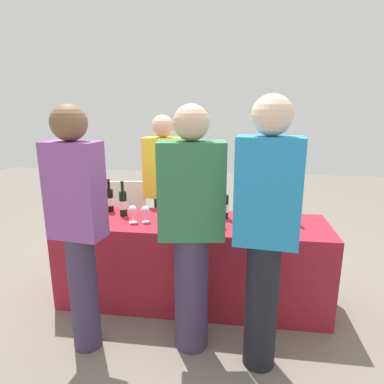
{
  "coord_description": "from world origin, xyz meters",
  "views": [
    {
      "loc": [
        0.36,
        -2.61,
        1.65
      ],
      "look_at": [
        0.0,
        0.0,
        0.98
      ],
      "focal_mm": 31.16,
      "sensor_mm": 36.0,
      "label": 1
    }
  ],
  "objects_px": {
    "wine_glass_5": "(263,216)",
    "guest_2": "(266,228)",
    "wine_bottle_6": "(292,209)",
    "wine_bottle_5": "(278,208)",
    "guest_0": "(78,222)",
    "wine_bottle_4": "(256,207)",
    "wine_glass_1": "(145,211)",
    "wine_bottle_1": "(123,203)",
    "menu_board": "(121,217)",
    "wine_glass_4": "(239,214)",
    "wine_bottle_0": "(109,200)",
    "wine_glass_0": "(132,210)",
    "guest_1": "(191,225)",
    "wine_bottle_2": "(187,203)",
    "server_pouring": "(164,189)",
    "wine_glass_2": "(181,211)",
    "wine_glass_3": "(221,217)",
    "wine_bottle_3": "(224,206)"
  },
  "relations": [
    {
      "from": "wine_glass_5",
      "to": "guest_2",
      "type": "relative_size",
      "value": 0.09
    },
    {
      "from": "wine_bottle_6",
      "to": "wine_glass_5",
      "type": "distance_m",
      "value": 0.3
    },
    {
      "from": "wine_bottle_5",
      "to": "guest_0",
      "type": "height_order",
      "value": "guest_0"
    },
    {
      "from": "wine_bottle_4",
      "to": "wine_glass_1",
      "type": "bearing_deg",
      "value": -169.1
    },
    {
      "from": "wine_bottle_1",
      "to": "wine_bottle_4",
      "type": "relative_size",
      "value": 0.99
    },
    {
      "from": "guest_0",
      "to": "menu_board",
      "type": "xyz_separation_m",
      "value": [
        -0.31,
        1.62,
        -0.51
      ]
    },
    {
      "from": "wine_bottle_1",
      "to": "wine_bottle_6",
      "type": "bearing_deg",
      "value": 0.05
    },
    {
      "from": "wine_bottle_5",
      "to": "wine_glass_5",
      "type": "distance_m",
      "value": 0.25
    },
    {
      "from": "wine_bottle_6",
      "to": "wine_glass_4",
      "type": "height_order",
      "value": "wine_bottle_6"
    },
    {
      "from": "wine_bottle_0",
      "to": "wine_glass_0",
      "type": "height_order",
      "value": "wine_bottle_0"
    },
    {
      "from": "wine_bottle_4",
      "to": "guest_1",
      "type": "bearing_deg",
      "value": -123.86
    },
    {
      "from": "wine_glass_1",
      "to": "guest_2",
      "type": "height_order",
      "value": "guest_2"
    },
    {
      "from": "wine_bottle_1",
      "to": "menu_board",
      "type": "height_order",
      "value": "wine_bottle_1"
    },
    {
      "from": "wine_bottle_0",
      "to": "guest_1",
      "type": "relative_size",
      "value": 0.18
    },
    {
      "from": "wine_glass_0",
      "to": "guest_2",
      "type": "height_order",
      "value": "guest_2"
    },
    {
      "from": "guest_2",
      "to": "guest_1",
      "type": "bearing_deg",
      "value": 172.18
    },
    {
      "from": "wine_bottle_2",
      "to": "server_pouring",
      "type": "distance_m",
      "value": 0.51
    },
    {
      "from": "wine_glass_1",
      "to": "guest_0",
      "type": "bearing_deg",
      "value": -114.69
    },
    {
      "from": "wine_bottle_1",
      "to": "wine_bottle_6",
      "type": "height_order",
      "value": "wine_bottle_6"
    },
    {
      "from": "wine_bottle_4",
      "to": "guest_2",
      "type": "relative_size",
      "value": 0.18
    },
    {
      "from": "wine_bottle_6",
      "to": "guest_2",
      "type": "bearing_deg",
      "value": -109.63
    },
    {
      "from": "wine_bottle_2",
      "to": "wine_glass_2",
      "type": "xyz_separation_m",
      "value": [
        -0.02,
        -0.19,
        -0.01
      ]
    },
    {
      "from": "wine_bottle_2",
      "to": "server_pouring",
      "type": "xyz_separation_m",
      "value": [
        -0.29,
        0.41,
        0.02
      ]
    },
    {
      "from": "wine_glass_5",
      "to": "server_pouring",
      "type": "bearing_deg",
      "value": 144.64
    },
    {
      "from": "wine_bottle_4",
      "to": "wine_glass_3",
      "type": "height_order",
      "value": "wine_bottle_4"
    },
    {
      "from": "wine_glass_4",
      "to": "guest_0",
      "type": "relative_size",
      "value": 0.08
    },
    {
      "from": "wine_bottle_6",
      "to": "menu_board",
      "type": "relative_size",
      "value": 0.39
    },
    {
      "from": "wine_bottle_3",
      "to": "wine_glass_0",
      "type": "distance_m",
      "value": 0.77
    },
    {
      "from": "wine_bottle_3",
      "to": "wine_glass_1",
      "type": "bearing_deg",
      "value": -162.86
    },
    {
      "from": "wine_bottle_5",
      "to": "wine_bottle_3",
      "type": "bearing_deg",
      "value": 177.19
    },
    {
      "from": "wine_bottle_1",
      "to": "wine_glass_4",
      "type": "distance_m",
      "value": 1.01
    },
    {
      "from": "wine_bottle_1",
      "to": "wine_glass_0",
      "type": "bearing_deg",
      "value": -50.81
    },
    {
      "from": "wine_bottle_2",
      "to": "wine_bottle_3",
      "type": "xyz_separation_m",
      "value": [
        0.32,
        -0.02,
        -0.01
      ]
    },
    {
      "from": "wine_bottle_1",
      "to": "wine_glass_0",
      "type": "xyz_separation_m",
      "value": [
        0.14,
        -0.17,
        -0.01
      ]
    },
    {
      "from": "wine_glass_5",
      "to": "menu_board",
      "type": "height_order",
      "value": "wine_glass_5"
    },
    {
      "from": "wine_glass_5",
      "to": "server_pouring",
      "type": "distance_m",
      "value": 1.14
    },
    {
      "from": "wine_bottle_0",
      "to": "wine_bottle_6",
      "type": "height_order",
      "value": "wine_bottle_6"
    },
    {
      "from": "wine_glass_0",
      "to": "menu_board",
      "type": "height_order",
      "value": "wine_glass_0"
    },
    {
      "from": "wine_glass_5",
      "to": "wine_bottle_2",
      "type": "bearing_deg",
      "value": 158.71
    },
    {
      "from": "wine_bottle_2",
      "to": "wine_glass_3",
      "type": "xyz_separation_m",
      "value": [
        0.31,
        -0.26,
        -0.03
      ]
    },
    {
      "from": "guest_2",
      "to": "menu_board",
      "type": "xyz_separation_m",
      "value": [
        -1.5,
        1.62,
        -0.53
      ]
    },
    {
      "from": "wine_bottle_2",
      "to": "wine_glass_0",
      "type": "xyz_separation_m",
      "value": [
        -0.41,
        -0.24,
        -0.01
      ]
    },
    {
      "from": "wine_bottle_2",
      "to": "server_pouring",
      "type": "height_order",
      "value": "server_pouring"
    },
    {
      "from": "wine_glass_1",
      "to": "wine_bottle_2",
      "type": "bearing_deg",
      "value": 34.14
    },
    {
      "from": "menu_board",
      "to": "guest_2",
      "type": "bearing_deg",
      "value": -56.41
    },
    {
      "from": "server_pouring",
      "to": "wine_glass_5",
      "type": "bearing_deg",
      "value": 148.62
    },
    {
      "from": "wine_glass_4",
      "to": "wine_bottle_6",
      "type": "bearing_deg",
      "value": 15.5
    },
    {
      "from": "wine_bottle_2",
      "to": "guest_2",
      "type": "xyz_separation_m",
      "value": [
        0.61,
        -0.83,
        0.11
      ]
    },
    {
      "from": "wine_glass_0",
      "to": "wine_glass_3",
      "type": "distance_m",
      "value": 0.72
    },
    {
      "from": "wine_bottle_3",
      "to": "wine_bottle_5",
      "type": "height_order",
      "value": "wine_bottle_5"
    }
  ]
}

